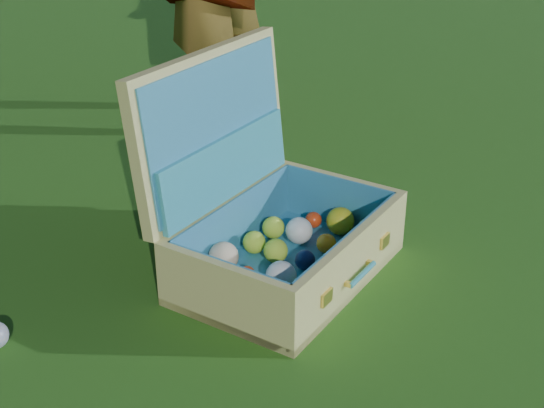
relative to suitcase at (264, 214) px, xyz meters
The scene contains 2 objects.
ground 0.16m from the suitcase, 145.47° to the left, with size 60.00×60.00×0.00m, color #215114.
suitcase is the anchor object (origin of this frame).
Camera 1 is at (-0.83, -1.39, 0.99)m, focal length 50.00 mm.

